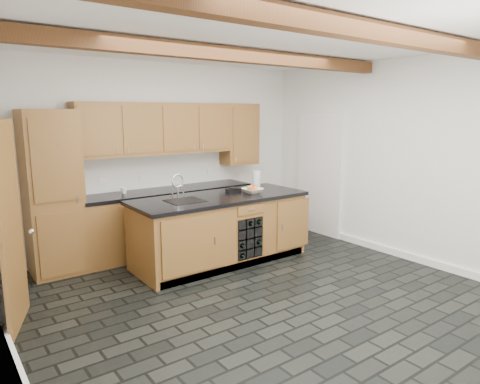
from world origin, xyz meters
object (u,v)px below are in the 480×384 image
(paper_towel, at_px, (256,178))
(fruit_bowl, at_px, (252,191))
(kitchen_scale, at_px, (233,190))
(island, at_px, (221,229))

(paper_towel, bearing_deg, fruit_bowl, -133.87)
(kitchen_scale, height_order, paper_towel, paper_towel)
(island, xyz_separation_m, paper_towel, (0.91, 0.37, 0.58))
(island, xyz_separation_m, kitchen_scale, (0.34, 0.18, 0.49))
(kitchen_scale, height_order, fruit_bowl, fruit_bowl)
(kitchen_scale, bearing_deg, island, -149.96)
(island, bearing_deg, kitchen_scale, 28.20)
(paper_towel, bearing_deg, island, -158.13)
(fruit_bowl, bearing_deg, kitchen_scale, 122.00)
(island, relative_size, kitchen_scale, 11.98)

